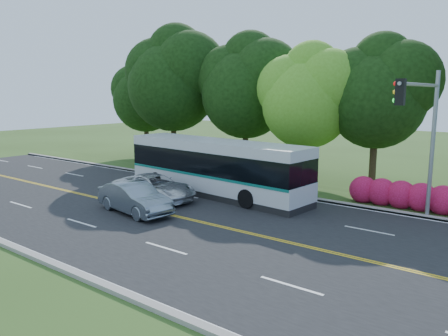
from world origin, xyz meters
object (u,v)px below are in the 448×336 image
Objects in this scene: traffic_signal at (424,123)px; transit_bus at (215,168)px; suv at (154,187)px; sedan at (135,198)px.

transit_bus is (-11.24, -0.54, -3.06)m from traffic_signal.
traffic_signal is at bearing 7.85° from transit_bus.
traffic_signal is at bearing -73.60° from suv.
sedan is (-11.84, -6.22, -3.88)m from traffic_signal.
transit_bus reaches higher than suv.
suv is (-13.07, -3.70, -3.94)m from traffic_signal.
traffic_signal is 0.56× the size of transit_bus.
suv is at bearing -164.20° from traffic_signal.
transit_bus is at bearing -29.59° from suv.
transit_bus is 2.43× the size of suv.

